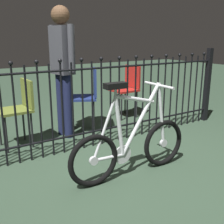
# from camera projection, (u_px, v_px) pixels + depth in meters

# --- Properties ---
(ground_plane) EXTENTS (20.00, 20.00, 0.00)m
(ground_plane) POSITION_uv_depth(u_px,v_px,m) (123.00, 170.00, 2.74)
(ground_plane) COLOR #314534
(iron_fence) EXTENTS (4.20, 0.07, 1.12)m
(iron_fence) POSITION_uv_depth(u_px,v_px,m) (85.00, 102.00, 3.16)
(iron_fence) COLOR black
(iron_fence) RESTS_ON ground
(bicycle) EXTENTS (1.28, 0.40, 0.91)m
(bicycle) POSITION_uv_depth(u_px,v_px,m) (131.00, 145.00, 2.58)
(bicycle) COLOR black
(bicycle) RESTS_ON ground
(chair_red) EXTENTS (0.40, 0.40, 0.83)m
(chair_red) POSITION_uv_depth(u_px,v_px,m) (127.00, 86.00, 4.47)
(chair_red) COLOR black
(chair_red) RESTS_ON ground
(chair_navy) EXTENTS (0.49, 0.49, 0.88)m
(chair_navy) POSITION_uv_depth(u_px,v_px,m) (88.00, 93.00, 3.68)
(chair_navy) COLOR black
(chair_navy) RESTS_ON ground
(chair_olive) EXTENTS (0.39, 0.39, 0.80)m
(chair_olive) POSITION_uv_depth(u_px,v_px,m) (19.00, 106.00, 3.25)
(chair_olive) COLOR black
(chair_olive) RESTS_ON ground
(person_visitor) EXTENTS (0.23, 0.47, 1.64)m
(person_visitor) POSITION_uv_depth(u_px,v_px,m) (62.00, 61.00, 3.45)
(person_visitor) COLOR #191E3F
(person_visitor) RESTS_ON ground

